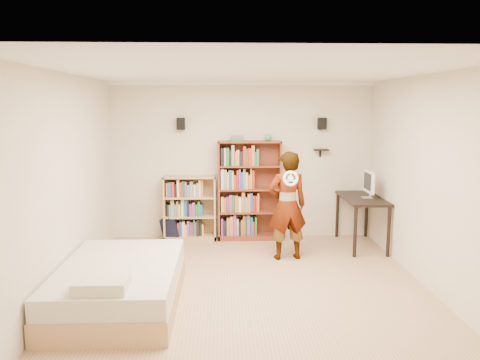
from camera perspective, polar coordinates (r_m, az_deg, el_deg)
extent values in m
cube|color=tan|center=(6.03, 1.38, -13.41)|extent=(4.50, 5.00, 0.01)
cube|color=beige|center=(8.12, 0.33, 2.33)|extent=(4.50, 0.02, 2.70)
cube|color=beige|center=(3.23, 4.22, -8.23)|extent=(4.50, 0.02, 2.70)
cube|color=beige|center=(5.95, -20.74, -0.76)|extent=(0.02, 5.00, 2.70)
cube|color=beige|center=(6.21, 22.62, -0.48)|extent=(0.02, 5.00, 2.70)
cube|color=white|center=(5.58, 1.49, 13.12)|extent=(4.50, 5.00, 0.02)
cube|color=white|center=(8.04, 0.35, 11.68)|extent=(4.50, 0.06, 0.06)
cube|color=white|center=(3.13, 4.45, 15.69)|extent=(4.50, 0.06, 0.06)
cube|color=white|center=(5.88, -21.19, 12.03)|extent=(0.06, 5.00, 0.06)
cube|color=white|center=(6.14, 23.13, 11.77)|extent=(0.06, 5.00, 0.06)
cube|color=black|center=(8.00, -7.22, 6.83)|extent=(0.14, 0.12, 0.20)
cube|color=black|center=(8.14, 9.97, 6.80)|extent=(0.14, 0.12, 0.20)
cube|color=black|center=(8.18, 9.87, 3.66)|extent=(0.25, 0.16, 0.02)
imported|color=black|center=(7.05, 5.78, -3.13)|extent=(0.65, 0.48, 1.64)
torus|color=white|center=(6.67, 6.20, 0.18)|extent=(0.22, 0.08, 0.23)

